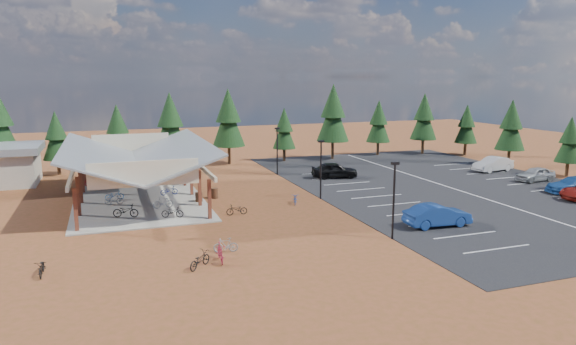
{
  "coord_description": "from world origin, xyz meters",
  "views": [
    {
      "loc": [
        -12.28,
        -38.17,
        10.49
      ],
      "look_at": [
        2.41,
        3.21,
        2.29
      ],
      "focal_mm": 32.0,
      "sensor_mm": 36.0,
      "label": 1
    }
  ],
  "objects_px": {
    "lamp_post_0": "(394,195)",
    "bike_16": "(237,209)",
    "bike_12": "(200,260)",
    "car_8": "(535,174)",
    "car_1": "(437,215)",
    "bike_14": "(295,199)",
    "bike_3": "(94,181)",
    "trash_bin_0": "(199,197)",
    "bike_13": "(226,245)",
    "bike_7": "(153,178)",
    "bike_6": "(169,190)",
    "car_9": "(493,164)",
    "bike_0": "(126,211)",
    "bike_1": "(114,199)",
    "bike_pavilion": "(136,156)",
    "lamp_post_2": "(277,148)",
    "bike_5": "(163,202)",
    "trash_bin_1": "(215,193)",
    "bike_4": "(172,212)",
    "car_7": "(574,185)",
    "bike_2": "(114,195)",
    "bike_11": "(220,253)",
    "lamp_post_1": "(321,165)",
    "car_4": "(335,170)",
    "bike_8": "(42,267)"
  },
  "relations": [
    {
      "from": "lamp_post_0",
      "to": "bike_16",
      "type": "relative_size",
      "value": 3.15
    },
    {
      "from": "bike_12",
      "to": "car_8",
      "type": "bearing_deg",
      "value": -116.19
    },
    {
      "from": "car_1",
      "to": "bike_14",
      "type": "bearing_deg",
      "value": 39.24
    },
    {
      "from": "bike_3",
      "to": "car_1",
      "type": "bearing_deg",
      "value": -134.19
    },
    {
      "from": "trash_bin_0",
      "to": "bike_13",
      "type": "height_order",
      "value": "trash_bin_0"
    },
    {
      "from": "bike_7",
      "to": "car_1",
      "type": "height_order",
      "value": "car_1"
    },
    {
      "from": "bike_6",
      "to": "car_9",
      "type": "xyz_separation_m",
      "value": [
        35.75,
        0.03,
        0.35
      ]
    },
    {
      "from": "bike_0",
      "to": "bike_1",
      "type": "relative_size",
      "value": 1.24
    },
    {
      "from": "bike_pavilion",
      "to": "lamp_post_2",
      "type": "distance_m",
      "value": 16.57
    },
    {
      "from": "bike_0",
      "to": "car_8",
      "type": "height_order",
      "value": "car_8"
    },
    {
      "from": "bike_5",
      "to": "trash_bin_1",
      "type": "bearing_deg",
      "value": -65.15
    },
    {
      "from": "bike_4",
      "to": "car_7",
      "type": "distance_m",
      "value": 35.86
    },
    {
      "from": "bike_2",
      "to": "bike_16",
      "type": "relative_size",
      "value": 0.95
    },
    {
      "from": "bike_1",
      "to": "bike_7",
      "type": "distance_m",
      "value": 9.03
    },
    {
      "from": "bike_5",
      "to": "car_1",
      "type": "height_order",
      "value": "car_1"
    },
    {
      "from": "bike_6",
      "to": "bike_16",
      "type": "xyz_separation_m",
      "value": [
        4.16,
        -8.29,
        -0.07
      ]
    },
    {
      "from": "bike_1",
      "to": "car_7",
      "type": "distance_m",
      "value": 40.77
    },
    {
      "from": "bike_6",
      "to": "bike_11",
      "type": "height_order",
      "value": "bike_11"
    },
    {
      "from": "bike_13",
      "to": "trash_bin_0",
      "type": "bearing_deg",
      "value": -173.01
    },
    {
      "from": "bike_16",
      "to": "lamp_post_1",
      "type": "bearing_deg",
      "value": 109.38
    },
    {
      "from": "bike_6",
      "to": "car_8",
      "type": "distance_m",
      "value": 36.35
    },
    {
      "from": "bike_14",
      "to": "car_9",
      "type": "relative_size",
      "value": 0.35
    },
    {
      "from": "bike_6",
      "to": "trash_bin_0",
      "type": "bearing_deg",
      "value": -155.0
    },
    {
      "from": "bike_16",
      "to": "car_4",
      "type": "distance_m",
      "value": 17.1
    },
    {
      "from": "bike_6",
      "to": "bike_14",
      "type": "relative_size",
      "value": 0.89
    },
    {
      "from": "bike_11",
      "to": "bike_14",
      "type": "height_order",
      "value": "bike_11"
    },
    {
      "from": "bike_1",
      "to": "bike_pavilion",
      "type": "bearing_deg",
      "value": -44.91
    },
    {
      "from": "bike_4",
      "to": "bike_13",
      "type": "xyz_separation_m",
      "value": [
        2.11,
        -8.7,
        -0.08
      ]
    },
    {
      "from": "car_8",
      "to": "bike_0",
      "type": "bearing_deg",
      "value": -92.69
    },
    {
      "from": "lamp_post_2",
      "to": "bike_7",
      "type": "xyz_separation_m",
      "value": [
        -13.22,
        -0.45,
        -2.42
      ]
    },
    {
      "from": "bike_11",
      "to": "bike_0",
      "type": "bearing_deg",
      "value": 115.9
    },
    {
      "from": "lamp_post_1",
      "to": "bike_7",
      "type": "height_order",
      "value": "lamp_post_1"
    },
    {
      "from": "lamp_post_0",
      "to": "car_4",
      "type": "relative_size",
      "value": 1.07
    },
    {
      "from": "bike_2",
      "to": "bike_11",
      "type": "height_order",
      "value": "bike_11"
    },
    {
      "from": "bike_0",
      "to": "bike_4",
      "type": "xyz_separation_m",
      "value": [
        3.3,
        -1.23,
        -0.07
      ]
    },
    {
      "from": "bike_5",
      "to": "bike_16",
      "type": "height_order",
      "value": "bike_5"
    },
    {
      "from": "bike_2",
      "to": "bike_8",
      "type": "distance_m",
      "value": 16.86
    },
    {
      "from": "bike_3",
      "to": "car_8",
      "type": "xyz_separation_m",
      "value": [
        42.22,
        -12.04,
        0.12
      ]
    },
    {
      "from": "trash_bin_1",
      "to": "car_1",
      "type": "relative_size",
      "value": 0.19
    },
    {
      "from": "bike_8",
      "to": "car_8",
      "type": "xyz_separation_m",
      "value": [
        44.52,
        10.81,
        0.32
      ]
    },
    {
      "from": "bike_12",
      "to": "bike_16",
      "type": "xyz_separation_m",
      "value": [
        4.66,
        10.2,
        -0.04
      ]
    },
    {
      "from": "bike_pavilion",
      "to": "trash_bin_0",
      "type": "xyz_separation_m",
      "value": [
        4.75,
        -2.83,
        -3.37
      ]
    },
    {
      "from": "bike_0",
      "to": "car_1",
      "type": "distance_m",
      "value": 22.91
    },
    {
      "from": "bike_3",
      "to": "bike_5",
      "type": "bearing_deg",
      "value": -154.04
    },
    {
      "from": "bike_5",
      "to": "lamp_post_2",
      "type": "bearing_deg",
      "value": -52.71
    },
    {
      "from": "bike_16",
      "to": "bike_0",
      "type": "bearing_deg",
      "value": -101.56
    },
    {
      "from": "bike_0",
      "to": "bike_11",
      "type": "bearing_deg",
      "value": -139.15
    },
    {
      "from": "bike_2",
      "to": "car_8",
      "type": "distance_m",
      "value": 40.89
    },
    {
      "from": "bike_2",
      "to": "car_8",
      "type": "xyz_separation_m",
      "value": [
        40.51,
        -5.56,
        0.26
      ]
    },
    {
      "from": "car_4",
      "to": "bike_8",
      "type": "bearing_deg",
      "value": 137.78
    }
  ]
}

